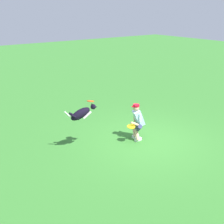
# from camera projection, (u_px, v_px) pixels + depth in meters

# --- Properties ---
(ground_plane) EXTENTS (60.00, 60.00, 0.00)m
(ground_plane) POSITION_uv_depth(u_px,v_px,m) (148.00, 141.00, 9.74)
(ground_plane) COLOR #34762C
(person) EXTENTS (0.69, 0.65, 1.29)m
(person) POSITION_uv_depth(u_px,v_px,m) (137.00, 121.00, 9.68)
(person) COLOR silver
(person) RESTS_ON ground_plane
(dog) EXTENTS (1.08, 0.41, 0.54)m
(dog) POSITION_uv_depth(u_px,v_px,m) (82.00, 113.00, 8.80)
(dog) COLOR black
(frisbee_flying) EXTENTS (0.23, 0.23, 0.08)m
(frisbee_flying) POSITION_uv_depth(u_px,v_px,m) (91.00, 101.00, 8.82)
(frisbee_flying) COLOR #DF4B14
(frisbee_held) EXTENTS (0.39, 0.39, 0.08)m
(frisbee_held) POSITION_uv_depth(u_px,v_px,m) (131.00, 127.00, 9.42)
(frisbee_held) COLOR yellow
(frisbee_held) RESTS_ON person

